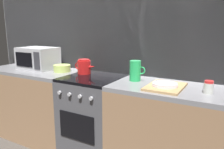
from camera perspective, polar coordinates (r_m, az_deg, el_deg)
name	(u,v)px	position (r m, az deg, el deg)	size (l,w,h in m)	color
back_wall	(108,46)	(2.61, -0.96, 7.22)	(3.60, 0.05, 2.40)	gray
counter_left	(37,103)	(3.09, -18.76, -6.92)	(1.20, 0.60, 0.90)	#997251
stove_unit	(94,116)	(2.52, -4.70, -10.65)	(0.60, 0.63, 0.90)	#4C4C51
counter_right	(175,135)	(2.19, 15.94, -14.77)	(1.20, 0.60, 0.90)	#997251
microwave	(38,58)	(2.97, -18.41, 3.99)	(0.46, 0.35, 0.27)	#B2B2B7
kettle	(84,67)	(2.54, -7.14, 2.00)	(0.28, 0.15, 0.17)	red
mixing_bowl	(62,68)	(2.72, -12.66, 1.58)	(0.20, 0.20, 0.08)	#B7D166
pitcher	(135,71)	(2.20, 5.99, 0.96)	(0.16, 0.11, 0.20)	green
dish_pile	(165,86)	(1.99, 13.46, -2.85)	(0.30, 0.40, 0.06)	tan
spice_jar	(209,87)	(1.93, 23.50, -3.00)	(0.08, 0.08, 0.10)	silver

